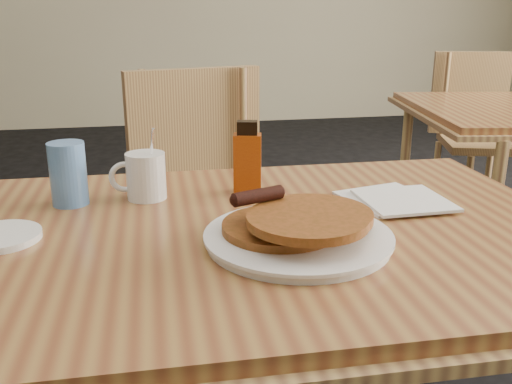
{
  "coord_description": "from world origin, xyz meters",
  "views": [
    {
      "loc": [
        -0.18,
        -0.89,
        1.13
      ],
      "look_at": [
        0.0,
        0.03,
        0.83
      ],
      "focal_mm": 40.0,
      "sensor_mm": 36.0,
      "label": 1
    }
  ],
  "objects_px": {
    "main_table": "(252,248)",
    "syrup_bottle": "(247,160)",
    "chair_main_far": "(200,198)",
    "coffee_mug": "(145,175)",
    "chair_neighbor_far": "(476,122)",
    "blue_tumbler": "(68,174)",
    "pancake_plate": "(299,230)"
  },
  "relations": [
    {
      "from": "main_table",
      "to": "syrup_bottle",
      "type": "xyz_separation_m",
      "value": [
        0.03,
        0.21,
        0.11
      ]
    },
    {
      "from": "main_table",
      "to": "chair_main_far",
      "type": "relative_size",
      "value": 1.33
    },
    {
      "from": "coffee_mug",
      "to": "syrup_bottle",
      "type": "distance_m",
      "value": 0.22
    },
    {
      "from": "chair_neighbor_far",
      "to": "coffee_mug",
      "type": "height_order",
      "value": "chair_neighbor_far"
    },
    {
      "from": "blue_tumbler",
      "to": "chair_neighbor_far",
      "type": "bearing_deg",
      "value": 40.38
    },
    {
      "from": "pancake_plate",
      "to": "coffee_mug",
      "type": "height_order",
      "value": "coffee_mug"
    },
    {
      "from": "main_table",
      "to": "pancake_plate",
      "type": "xyz_separation_m",
      "value": [
        0.06,
        -0.09,
        0.07
      ]
    },
    {
      "from": "main_table",
      "to": "chair_neighbor_far",
      "type": "distance_m",
      "value": 2.45
    },
    {
      "from": "pancake_plate",
      "to": "blue_tumbler",
      "type": "distance_m",
      "value": 0.5
    },
    {
      "from": "blue_tumbler",
      "to": "syrup_bottle",
      "type": "bearing_deg",
      "value": 1.58
    },
    {
      "from": "main_table",
      "to": "pancake_plate",
      "type": "relative_size",
      "value": 3.95
    },
    {
      "from": "chair_main_far",
      "to": "blue_tumbler",
      "type": "relative_size",
      "value": 7.46
    },
    {
      "from": "syrup_bottle",
      "to": "chair_neighbor_far",
      "type": "bearing_deg",
      "value": 58.69
    },
    {
      "from": "main_table",
      "to": "pancake_plate",
      "type": "distance_m",
      "value": 0.13
    },
    {
      "from": "syrup_bottle",
      "to": "blue_tumbler",
      "type": "distance_m",
      "value": 0.37
    },
    {
      "from": "chair_main_far",
      "to": "coffee_mug",
      "type": "relative_size",
      "value": 6.25
    },
    {
      "from": "main_table",
      "to": "coffee_mug",
      "type": "height_order",
      "value": "coffee_mug"
    },
    {
      "from": "main_table",
      "to": "chair_main_far",
      "type": "distance_m",
      "value": 0.73
    },
    {
      "from": "pancake_plate",
      "to": "chair_neighbor_far",
      "type": "bearing_deg",
      "value": 51.61
    },
    {
      "from": "main_table",
      "to": "chair_neighbor_far",
      "type": "bearing_deg",
      "value": 49.13
    },
    {
      "from": "chair_neighbor_far",
      "to": "syrup_bottle",
      "type": "xyz_separation_m",
      "value": [
        -1.57,
        -1.64,
        0.28
      ]
    },
    {
      "from": "chair_neighbor_far",
      "to": "main_table",
      "type": "bearing_deg",
      "value": -113.83
    },
    {
      "from": "syrup_bottle",
      "to": "blue_tumbler",
      "type": "relative_size",
      "value": 1.22
    },
    {
      "from": "chair_neighbor_far",
      "to": "syrup_bottle",
      "type": "distance_m",
      "value": 2.29
    },
    {
      "from": "main_table",
      "to": "syrup_bottle",
      "type": "bearing_deg",
      "value": 81.72
    },
    {
      "from": "pancake_plate",
      "to": "coffee_mug",
      "type": "xyz_separation_m",
      "value": [
        -0.25,
        0.3,
        0.03
      ]
    },
    {
      "from": "chair_main_far",
      "to": "syrup_bottle",
      "type": "bearing_deg",
      "value": -97.85
    },
    {
      "from": "chair_main_far",
      "to": "syrup_bottle",
      "type": "height_order",
      "value": "chair_main_far"
    },
    {
      "from": "chair_main_far",
      "to": "pancake_plate",
      "type": "bearing_deg",
      "value": -97.87
    },
    {
      "from": "main_table",
      "to": "blue_tumbler",
      "type": "xyz_separation_m",
      "value": [
        -0.34,
        0.2,
        0.11
      ]
    },
    {
      "from": "chair_main_far",
      "to": "coffee_mug",
      "type": "height_order",
      "value": "chair_main_far"
    },
    {
      "from": "syrup_bottle",
      "to": "main_table",
      "type": "bearing_deg",
      "value": -85.82
    }
  ]
}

